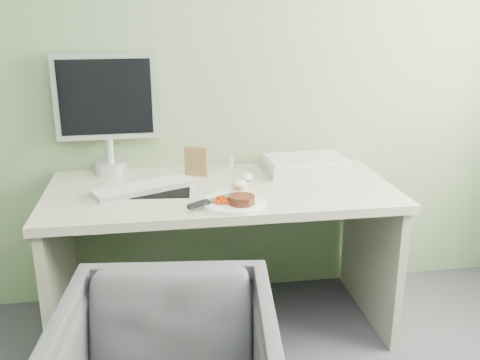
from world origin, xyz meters
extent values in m
plane|color=gray|center=(0.00, 2.00, 1.35)|extent=(3.50, 0.00, 3.50)
cube|color=beige|center=(0.00, 1.62, 0.71)|extent=(1.60, 0.75, 0.04)
cube|color=#A19D89|center=(-0.76, 1.62, 0.34)|extent=(0.04, 0.70, 0.69)
cube|color=#A19D89|center=(0.76, 1.62, 0.34)|extent=(0.04, 0.70, 0.69)
cylinder|color=white|center=(0.02, 1.39, 0.74)|extent=(0.27, 0.27, 0.01)
cylinder|color=black|center=(0.05, 1.35, 0.76)|extent=(0.12, 0.12, 0.04)
ellipsoid|color=tan|center=(0.06, 1.44, 0.78)|extent=(0.15, 0.13, 0.07)
cube|color=#E63F04|center=(-0.03, 1.38, 0.76)|extent=(0.07, 0.06, 0.04)
cube|color=silver|center=(-0.02, 1.42, 0.75)|extent=(0.14, 0.11, 0.01)
cube|color=black|center=(-0.13, 1.34, 0.76)|extent=(0.10, 0.08, 0.02)
cube|color=black|center=(-0.28, 1.63, 0.73)|extent=(0.29, 0.26, 0.00)
cube|color=white|center=(-0.35, 1.63, 0.75)|extent=(0.48, 0.31, 0.02)
ellipsoid|color=white|center=(0.14, 1.72, 0.75)|extent=(0.07, 0.10, 0.03)
cube|color=#935E44|center=(-0.10, 1.82, 0.80)|extent=(0.11, 0.06, 0.15)
cylinder|color=white|center=(0.09, 1.92, 0.75)|extent=(0.02, 0.02, 0.05)
cone|color=#7B9BC6|center=(0.09, 1.92, 0.79)|extent=(0.02, 0.02, 0.02)
cube|color=silver|center=(0.46, 1.80, 0.76)|extent=(0.42, 0.29, 0.06)
cylinder|color=silver|center=(-0.52, 1.92, 0.76)|extent=(0.15, 0.15, 0.07)
cylinder|color=silver|center=(-0.52, 1.92, 0.85)|extent=(0.04, 0.04, 0.11)
cube|color=silver|center=(-0.52, 1.95, 1.11)|extent=(0.50, 0.06, 0.42)
cube|color=black|center=(-0.52, 1.92, 1.11)|extent=(0.44, 0.02, 0.36)
camera|label=1|loc=(-0.28, -0.71, 1.52)|focal=40.00mm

